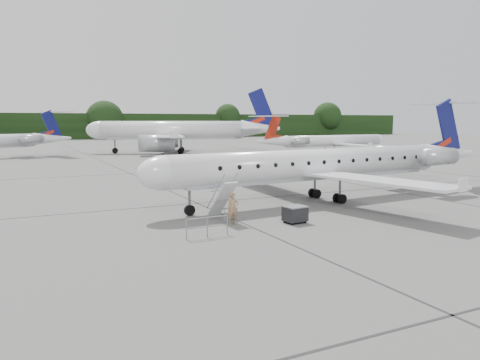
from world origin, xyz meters
name	(u,v)px	position (x,y,z in m)	size (l,w,h in m)	color
ground	(316,216)	(0.00, 0.00, 0.00)	(320.00, 320.00, 0.00)	slate
treeline	(69,126)	(0.00, 130.00, 4.00)	(260.00, 4.00, 8.00)	black
main_regional_jet	(316,149)	(2.87, 4.17, 3.73)	(29.10, 20.95, 7.46)	silver
airstair	(222,200)	(-5.68, 1.29, 1.17)	(0.85, 2.22, 2.34)	silver
passenger	(233,209)	(-5.58, 0.03, 0.90)	(0.66, 0.43, 1.80)	#906F4E
safety_railing	(207,227)	(-7.93, -2.01, 0.50)	(2.20, 0.08, 1.00)	gray
baggage_cart	(295,214)	(-2.26, -1.12, 0.51)	(1.19, 0.96, 1.03)	black
bg_narrowbody	(172,121)	(9.15, 56.56, 5.65)	(31.46, 22.65, 11.29)	silver
bg_regional_right	(334,135)	(32.58, 40.96, 3.29)	(25.12, 18.09, 6.59)	silver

